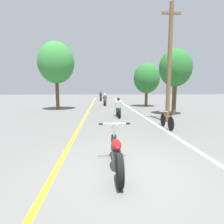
% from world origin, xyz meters
% --- Properties ---
extents(ground_plane, '(120.00, 120.00, 0.00)m').
position_xyz_m(ground_plane, '(0.00, 0.00, 0.00)').
color(ground_plane, '#60605E').
extents(lane_stripe_center, '(0.14, 48.00, 0.01)m').
position_xyz_m(lane_stripe_center, '(-1.70, 12.08, 0.00)').
color(lane_stripe_center, yellow).
rests_on(lane_stripe_center, ground).
extents(lane_stripe_edge, '(0.14, 48.00, 0.01)m').
position_xyz_m(lane_stripe_edge, '(2.48, 12.08, 0.00)').
color(lane_stripe_edge, white).
rests_on(lane_stripe_edge, ground).
extents(utility_pole, '(1.10, 0.24, 6.76)m').
position_xyz_m(utility_pole, '(3.40, 6.15, 3.47)').
color(utility_pole, brown).
rests_on(utility_pole, ground).
extents(roadside_tree_right_near, '(2.43, 2.18, 4.93)m').
position_xyz_m(roadside_tree_right_near, '(5.01, 9.01, 3.50)').
color(roadside_tree_right_near, '#513A23').
rests_on(roadside_tree_right_near, ground).
extents(roadside_tree_right_far, '(2.88, 2.60, 4.83)m').
position_xyz_m(roadside_tree_right_far, '(4.56, 15.46, 3.15)').
color(roadside_tree_right_far, '#513A23').
rests_on(roadside_tree_right_far, ground).
extents(roadside_tree_left, '(3.29, 2.97, 6.28)m').
position_xyz_m(roadside_tree_left, '(-4.66, 12.90, 4.36)').
color(roadside_tree_left, '#513A23').
rests_on(roadside_tree_left, ground).
extents(motorcycle_foreground, '(0.84, 2.15, 1.06)m').
position_xyz_m(motorcycle_foreground, '(-0.23, 0.11, 0.43)').
color(motorcycle_foreground, black).
rests_on(motorcycle_foreground, ground).
extents(motorcycle_rider_lead, '(0.50, 2.19, 1.36)m').
position_xyz_m(motorcycle_rider_lead, '(0.67, 8.35, 0.52)').
color(motorcycle_rider_lead, black).
rests_on(motorcycle_rider_lead, ground).
extents(motorcycle_rider_mid, '(0.50, 2.09, 1.43)m').
position_xyz_m(motorcycle_rider_mid, '(-0.07, 16.97, 0.54)').
color(motorcycle_rider_mid, black).
rests_on(motorcycle_rider_mid, ground).
extents(motorcycle_rider_far, '(0.50, 2.06, 1.49)m').
position_xyz_m(motorcycle_rider_far, '(-0.54, 25.37, 0.56)').
color(motorcycle_rider_far, black).
rests_on(motorcycle_rider_far, ground).
extents(bicycle_parked, '(0.44, 1.73, 0.80)m').
position_xyz_m(bicycle_parked, '(2.70, 4.43, 0.37)').
color(bicycle_parked, black).
rests_on(bicycle_parked, ground).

